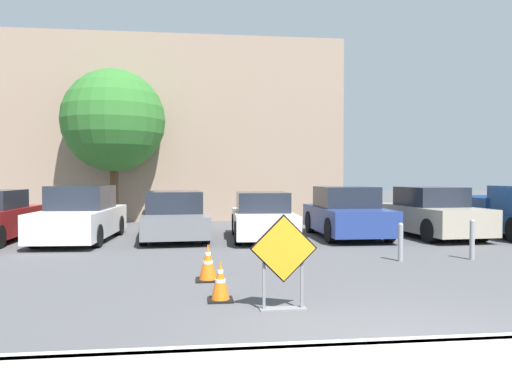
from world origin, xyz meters
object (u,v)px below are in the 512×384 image
at_px(traffic_cone_nearest, 220,281).
at_px(bollard_second, 472,238).
at_px(parked_car_second, 81,216).
at_px(parked_car_sixth, 432,214).
at_px(parked_car_third, 174,217).
at_px(road_closed_sign, 284,258).
at_px(parked_car_fourth, 262,217).
at_px(bollard_nearest, 401,241).
at_px(parked_car_fifth, 346,214).
at_px(traffic_cone_second, 208,263).

distance_m(traffic_cone_nearest, bollard_second, 6.60).
xyz_separation_m(parked_car_second, parked_car_sixth, (10.63, -0.30, -0.01)).
relative_size(parked_car_second, parked_car_third, 1.07).
distance_m(road_closed_sign, parked_car_sixth, 9.95).
relative_size(parked_car_fourth, bollard_nearest, 4.90).
relative_size(road_closed_sign, parked_car_sixth, 0.32).
distance_m(traffic_cone_nearest, parked_car_fifth, 8.66).
bearing_deg(parked_car_sixth, traffic_cone_nearest, 42.20).
height_order(parked_car_second, parked_car_sixth, parked_car_second).
height_order(parked_car_second, parked_car_third, parked_car_second).
relative_size(road_closed_sign, bollard_second, 1.47).
relative_size(parked_car_third, bollard_second, 4.71).
bearing_deg(parked_car_sixth, parked_car_second, -5.51).
bearing_deg(road_closed_sign, parked_car_fourth, 84.37).
bearing_deg(traffic_cone_second, traffic_cone_nearest, -84.34).
xyz_separation_m(road_closed_sign, bollard_second, (4.99, 3.69, -0.25)).
xyz_separation_m(traffic_cone_second, bollard_nearest, (4.30, 1.56, 0.13)).
xyz_separation_m(traffic_cone_nearest, parked_car_fourth, (1.64, 7.32, 0.36)).
distance_m(traffic_cone_second, parked_car_sixth, 9.13).
relative_size(parked_car_fourth, parked_car_fifth, 0.99).
bearing_deg(road_closed_sign, parked_car_second, 119.04).
distance_m(parked_car_second, parked_car_sixth, 10.63).
bearing_deg(parked_car_fourth, parked_car_third, -5.58).
bearing_deg(parked_car_second, bollard_nearest, 153.44).
bearing_deg(road_closed_sign, parked_car_fifth, 67.08).
bearing_deg(bollard_nearest, road_closed_sign, -131.83).
relative_size(road_closed_sign, parked_car_fourth, 0.32).
bearing_deg(traffic_cone_nearest, traffic_cone_second, 95.66).
xyz_separation_m(parked_car_second, bollard_nearest, (7.83, -4.48, -0.27)).
bearing_deg(parked_car_second, parked_car_fifth, -176.96).
bearing_deg(parked_car_third, traffic_cone_nearest, 93.61).
height_order(parked_car_second, bollard_nearest, parked_car_second).
xyz_separation_m(parked_car_second, parked_car_fourth, (5.31, -0.20, -0.08)).
height_order(parked_car_third, bollard_second, parked_car_third).
bearing_deg(parked_car_second, parked_car_fourth, -178.95).
bearing_deg(parked_car_sixth, bollard_nearest, 52.28).
bearing_deg(bollard_nearest, bollard_second, -0.00).
height_order(road_closed_sign, parked_car_fourth, parked_car_fourth).
distance_m(road_closed_sign, bollard_second, 6.21).
relative_size(parked_car_sixth, bollard_nearest, 4.94).
bearing_deg(parked_car_third, parked_car_fifth, 173.80).
bearing_deg(parked_car_fourth, parked_car_sixth, -178.39).
relative_size(traffic_cone_second, parked_car_second, 0.14).
xyz_separation_m(traffic_cone_second, parked_car_second, (-3.53, 6.03, 0.41)).
height_order(road_closed_sign, parked_car_third, parked_car_third).
bearing_deg(parked_car_sixth, parked_car_fourth, -5.00).
distance_m(bollard_nearest, bollard_second, 1.69).
relative_size(parked_car_sixth, bollard_second, 4.62).
relative_size(parked_car_fifth, bollard_nearest, 4.97).
xyz_separation_m(parked_car_fifth, parked_car_sixth, (2.66, -0.28, -0.00)).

